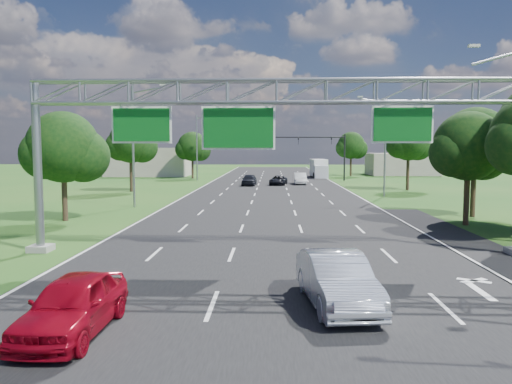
{
  "coord_description": "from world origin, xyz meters",
  "views": [
    {
      "loc": [
        0.08,
        -11.15,
        4.91
      ],
      "look_at": [
        -0.69,
        12.1,
        2.87
      ],
      "focal_mm": 35.0,
      "sensor_mm": 36.0,
      "label": 1
    }
  ],
  "objects_px": {
    "traffic_signal": "(321,147)",
    "red_coupe": "(73,305)",
    "sign_gantry": "(278,105)",
    "box_truck": "(319,169)",
    "silver_sedan": "(337,280)"
  },
  "relations": [
    {
      "from": "traffic_signal",
      "to": "red_coupe",
      "type": "height_order",
      "value": "traffic_signal"
    },
    {
      "from": "sign_gantry",
      "to": "box_truck",
      "type": "height_order",
      "value": "sign_gantry"
    },
    {
      "from": "box_truck",
      "to": "sign_gantry",
      "type": "bearing_deg",
      "value": -100.61
    },
    {
      "from": "traffic_signal",
      "to": "silver_sedan",
      "type": "height_order",
      "value": "traffic_signal"
    },
    {
      "from": "traffic_signal",
      "to": "silver_sedan",
      "type": "distance_m",
      "value": 61.23
    },
    {
      "from": "sign_gantry",
      "to": "traffic_signal",
      "type": "xyz_separation_m",
      "value": [
        7.15,
        53.0,
        -1.72
      ]
    },
    {
      "from": "box_truck",
      "to": "silver_sedan",
      "type": "bearing_deg",
      "value": -98.39
    },
    {
      "from": "red_coupe",
      "to": "box_truck",
      "type": "distance_m",
      "value": 73.63
    },
    {
      "from": "silver_sedan",
      "to": "box_truck",
      "type": "distance_m",
      "value": 70.1
    },
    {
      "from": "traffic_signal",
      "to": "silver_sedan",
      "type": "bearing_deg",
      "value": -95.06
    },
    {
      "from": "red_coupe",
      "to": "silver_sedan",
      "type": "height_order",
      "value": "silver_sedan"
    },
    {
      "from": "red_coupe",
      "to": "box_truck",
      "type": "height_order",
      "value": "box_truck"
    },
    {
      "from": "sign_gantry",
      "to": "silver_sedan",
      "type": "xyz_separation_m",
      "value": [
        1.76,
        -7.84,
        -6.07
      ]
    },
    {
      "from": "traffic_signal",
      "to": "box_truck",
      "type": "relative_size",
      "value": 1.5
    },
    {
      "from": "sign_gantry",
      "to": "traffic_signal",
      "type": "relative_size",
      "value": 1.92
    }
  ]
}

